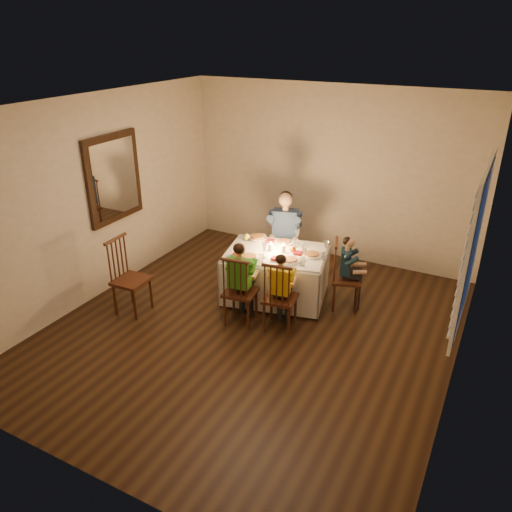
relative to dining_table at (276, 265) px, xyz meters
The scene contains 26 objects.
ground 0.97m from the dining_table, 83.26° to the right, with size 5.00×5.00×0.00m, color black.
wall_left 2.45m from the dining_table, 158.68° to the right, with size 0.02×5.00×2.60m, color beige.
wall_right 2.63m from the dining_table, 19.67° to the right, with size 0.02×5.00×2.60m, color beige.
wall_back 1.86m from the dining_table, 86.58° to the left, with size 4.50×0.02×2.60m, color beige.
ceiling 2.28m from the dining_table, 83.26° to the right, with size 5.00×5.00×0.00m, color white.
dining_table is the anchor object (origin of this frame).
chair_adult 0.84m from the dining_table, 105.47° to the left, with size 0.38×0.36×0.91m, color #3A1A10, non-canonical shape.
chair_near_left 0.89m from the dining_table, 99.03° to the right, with size 0.38×0.36×0.91m, color #3A1A10, non-canonical shape.
chair_near_right 0.89m from the dining_table, 60.33° to the right, with size 0.38×0.36×0.91m, color #3A1A10, non-canonical shape.
chair_end 1.04m from the dining_table, 12.02° to the left, with size 0.38×0.36×0.91m, color #3A1A10, non-canonical shape.
chair_extra 1.91m from the dining_table, 141.20° to the right, with size 0.41×0.39×0.99m, color #3A1A10, non-canonical shape.
adult 0.84m from the dining_table, 105.47° to the left, with size 0.46×0.42×1.25m, color navy, non-canonical shape.
child_green 0.89m from the dining_table, 99.03° to the right, with size 0.35×0.32×1.06m, color green, non-canonical shape.
child_yellow 0.89m from the dining_table, 60.33° to the right, with size 0.30×0.28×0.98m, color yellow, non-canonical shape.
child_teal 1.04m from the dining_table, 12.02° to the left, with size 0.30×0.27×0.97m, color #19303F, non-canonical shape.
setting_adult 0.35m from the dining_table, 95.06° to the left, with size 0.26×0.26×0.02m, color white.
setting_green 0.44m from the dining_table, 122.79° to the right, with size 0.26×0.26×0.02m, color white.
setting_yellow 0.39m from the dining_table, 33.16° to the right, with size 0.26×0.26×0.02m, color white.
setting_teal 0.51m from the dining_table, 11.93° to the left, with size 0.26×0.26×0.02m, color white.
candle_left 0.25m from the dining_table, 167.16° to the right, with size 0.06×0.06×0.10m, color silver.
candle_right 0.26m from the dining_table, 12.84° to the left, with size 0.06×0.06×0.10m, color silver.
squash 0.59m from the dining_table, 163.07° to the left, with size 0.09×0.09×0.09m, color #EFF03F.
orange_fruit 0.32m from the dining_table, 24.96° to the left, with size 0.08×0.08×0.08m, color orange.
serving_bowl 0.48m from the dining_table, 150.09° to the left, with size 0.23×0.23×0.06m, color white.
wall_mirror 2.41m from the dining_table, 165.71° to the right, with size 0.06×0.95×1.15m.
window_blinds 2.63m from the dining_table, 17.79° to the right, with size 0.07×1.34×1.54m.
Camera 1 is at (2.39, -4.47, 3.33)m, focal length 35.00 mm.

